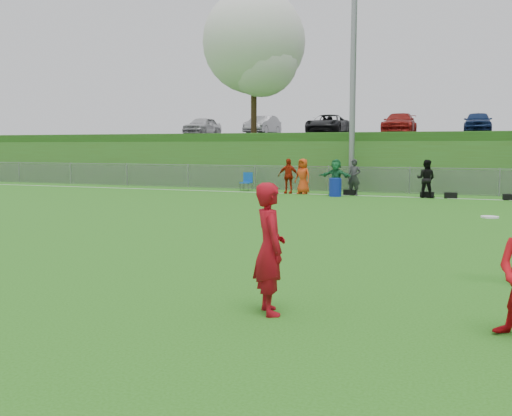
% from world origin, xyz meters
% --- Properties ---
extents(ground, '(120.00, 120.00, 0.00)m').
position_xyz_m(ground, '(0.00, 0.00, 0.00)').
color(ground, '#286515').
rests_on(ground, ground).
extents(sideline_far, '(60.00, 0.10, 0.01)m').
position_xyz_m(sideline_far, '(0.00, 18.00, 0.01)').
color(sideline_far, white).
rests_on(sideline_far, ground).
extents(fence, '(58.00, 0.06, 1.30)m').
position_xyz_m(fence, '(0.00, 20.00, 0.65)').
color(fence, gray).
rests_on(fence, ground).
extents(light_pole, '(1.20, 0.40, 12.15)m').
position_xyz_m(light_pole, '(-3.00, 20.80, 6.71)').
color(light_pole, gray).
rests_on(light_pole, ground).
extents(berm, '(120.00, 18.00, 3.00)m').
position_xyz_m(berm, '(0.00, 31.00, 1.50)').
color(berm, '#2F5417').
rests_on(berm, ground).
extents(parking_lot, '(120.00, 12.00, 0.10)m').
position_xyz_m(parking_lot, '(0.00, 33.00, 3.05)').
color(parking_lot, black).
rests_on(parking_lot, berm).
extents(tree_white_flowering, '(6.30, 6.30, 8.78)m').
position_xyz_m(tree_white_flowering, '(-9.84, 24.92, 8.32)').
color(tree_white_flowering, black).
rests_on(tree_white_flowering, berm).
extents(car_row, '(32.04, 5.18, 1.44)m').
position_xyz_m(car_row, '(-1.17, 32.00, 3.82)').
color(car_row, '#BBBBBE').
rests_on(car_row, parking_lot).
extents(spectator_row, '(7.39, 0.78, 1.69)m').
position_xyz_m(spectator_row, '(-2.88, 18.00, 0.85)').
color(spectator_row, '#A9220B').
rests_on(spectator_row, ground).
extents(gear_bags, '(7.46, 0.45, 0.26)m').
position_xyz_m(gear_bags, '(1.20, 18.10, 0.13)').
color(gear_bags, black).
rests_on(gear_bags, ground).
extents(player_red_left, '(0.73, 0.79, 1.81)m').
position_xyz_m(player_red_left, '(0.31, -1.06, 0.91)').
color(player_red_left, '#A10B17').
rests_on(player_red_left, ground).
extents(frisbee, '(0.29, 0.29, 0.03)m').
position_xyz_m(frisbee, '(3.16, 2.00, 1.11)').
color(frisbee, white).
rests_on(frisbee, ground).
extents(recycling_bin, '(0.73, 0.73, 0.84)m').
position_xyz_m(recycling_bin, '(-3.00, 17.21, 0.42)').
color(recycling_bin, '#0E25A1').
rests_on(recycling_bin, ground).
extents(camp_chair, '(0.54, 0.55, 0.94)m').
position_xyz_m(camp_chair, '(-8.03, 18.82, 0.28)').
color(camp_chair, '#104EAE').
rests_on(camp_chair, ground).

